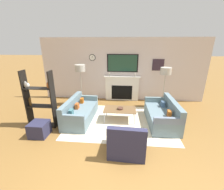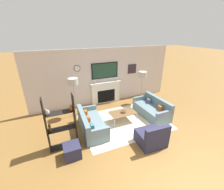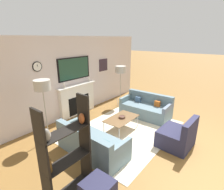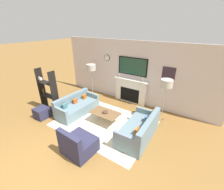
{
  "view_description": "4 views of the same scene",
  "coord_description": "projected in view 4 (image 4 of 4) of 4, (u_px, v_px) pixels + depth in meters",
  "views": [
    {
      "loc": [
        0.13,
        -2.05,
        2.47
      ],
      "look_at": [
        -0.3,
        2.77,
        0.79
      ],
      "focal_mm": 24.0,
      "sensor_mm": 36.0,
      "label": 1
    },
    {
      "loc": [
        -2.47,
        -2.15,
        3.38
      ],
      "look_at": [
        -0.22,
        3.08,
        0.96
      ],
      "focal_mm": 24.0,
      "sensor_mm": 36.0,
      "label": 2
    },
    {
      "loc": [
        -3.83,
        -0.19,
        2.64
      ],
      "look_at": [
        -0.01,
        2.83,
        1.04
      ],
      "focal_mm": 28.0,
      "sensor_mm": 36.0,
      "label": 3
    },
    {
      "loc": [
        2.72,
        -1.19,
        3.25
      ],
      "look_at": [
        0.05,
        2.83,
        0.97
      ],
      "focal_mm": 24.0,
      "sensor_mm": 36.0,
      "label": 4
    }
  ],
  "objects": [
    {
      "name": "shelf_unit",
      "position": [
        48.0,
        91.0,
        5.91
      ],
      "size": [
        0.86,
        0.28,
        1.74
      ],
      "color": "black",
      "rests_on": "ground_plane"
    },
    {
      "name": "couch_left",
      "position": [
        77.0,
        107.0,
        6.01
      ],
      "size": [
        0.84,
        1.76,
        0.73
      ],
      "color": "slate",
      "rests_on": "ground_plane"
    },
    {
      "name": "floor_lamp_left",
      "position": [
        91.0,
        68.0,
        6.63
      ],
      "size": [
        0.4,
        0.4,
        1.67
      ],
      "color": "#9E998E",
      "rests_on": "ground_plane"
    },
    {
      "name": "fireplace_wall",
      "position": [
        132.0,
        76.0,
        6.51
      ],
      "size": [
        7.14,
        0.28,
        2.7
      ],
      "color": "beige",
      "rests_on": "ground_plane"
    },
    {
      "name": "armchair",
      "position": [
        78.0,
        144.0,
        4.1
      ],
      "size": [
        0.87,
        0.8,
        0.81
      ],
      "color": "#292944",
      "rests_on": "ground_plane"
    },
    {
      "name": "coffee_table",
      "position": [
        105.0,
        113.0,
        5.35
      ],
      "size": [
        1.05,
        0.62,
        0.4
      ],
      "color": "brown",
      "rests_on": "ground_plane"
    },
    {
      "name": "couch_right",
      "position": [
        139.0,
        130.0,
        4.65
      ],
      "size": [
        0.86,
        1.7,
        0.78
      ],
      "color": "slate",
      "rests_on": "ground_plane"
    },
    {
      "name": "decorative_bowl",
      "position": [
        105.0,
        112.0,
        5.31
      ],
      "size": [
        0.2,
        0.2,
        0.06
      ],
      "color": "#533029",
      "rests_on": "coffee_table"
    },
    {
      "name": "ottoman",
      "position": [
        42.0,
        113.0,
        5.7
      ],
      "size": [
        0.47,
        0.47,
        0.4
      ],
      "color": "#292944",
      "rests_on": "ground_plane"
    },
    {
      "name": "ground_plane",
      "position": [
        46.0,
        172.0,
        3.64
      ],
      "size": [
        60.0,
        60.0,
        0.0
      ],
      "primitive_type": "plane",
      "color": "brown"
    },
    {
      "name": "area_rug",
      "position": [
        104.0,
        123.0,
        5.44
      ],
      "size": [
        3.33,
        2.46,
        0.01
      ],
      "color": "beige",
      "rests_on": "ground_plane"
    },
    {
      "name": "floor_lamp_right",
      "position": [
        167.0,
        84.0,
        5.0
      ],
      "size": [
        0.41,
        0.41,
        1.61
      ],
      "color": "#9E998E",
      "rests_on": "ground_plane"
    }
  ]
}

